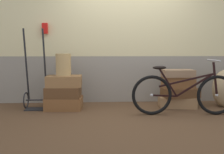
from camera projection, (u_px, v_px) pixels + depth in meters
The scene contains 12 objects.
ground at pixel (132, 113), 4.08m from camera, with size 10.19×5.20×0.06m, color #513823.
station_building at pixel (127, 34), 4.76m from camera, with size 8.19×0.74×2.74m.
suitcase_0 at pixel (64, 103), 4.23m from camera, with size 0.63×0.44×0.22m, color brown.
suitcase_1 at pixel (63, 92), 4.20m from camera, with size 0.60×0.41×0.19m, color brown.
suitcase_2 at pixel (64, 81), 4.17m from camera, with size 0.60×0.37×0.19m, color olive.
suitcase_3 at pixel (177, 102), 4.37m from camera, with size 0.65×0.36×0.20m, color #9E754C.
suitcase_4 at pixel (180, 93), 4.32m from camera, with size 0.64×0.35×0.16m, color brown.
suitcase_5 at pixel (178, 82), 4.32m from camera, with size 0.56×0.31×0.21m, color brown.
suitcase_6 at pixel (178, 73), 4.28m from camera, with size 0.55×0.32×0.13m, color #937051.
wicker_basket at pixel (63, 65), 4.16m from camera, with size 0.26×0.26×0.39m, color tan.
luggage_trolley at pixel (36, 90), 4.25m from camera, with size 0.41×0.37×1.43m.
bicycle at pixel (184, 94), 3.82m from camera, with size 1.71×0.46×0.90m.
Camera 1 is at (-0.56, -3.96, 1.06)m, focal length 37.88 mm.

